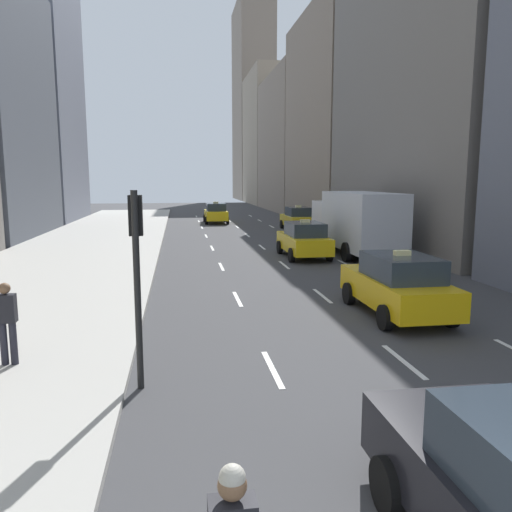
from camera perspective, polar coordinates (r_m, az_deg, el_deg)
sidewalk_left at (r=29.09m, az=-18.66°, el=0.99°), size 8.00×66.00×0.15m
lane_markings at (r=25.13m, az=1.81°, el=0.12°), size 5.72×56.00×0.01m
building_row_right at (r=59.19m, az=5.12°, el=16.14°), size 6.00×99.53×34.98m
taxi_lead at (r=43.53m, az=-4.62°, el=4.93°), size 2.02×4.40×1.87m
taxi_second at (r=37.48m, az=4.78°, el=4.30°), size 2.02×4.40×1.87m
taxi_third at (r=24.35m, az=5.49°, el=1.89°), size 2.02×4.40×1.87m
taxi_fourth at (r=14.47m, az=15.88°, el=-3.15°), size 2.02×4.40×1.87m
box_truck at (r=25.68m, az=11.25°, el=3.97°), size 2.58×8.40×3.15m
pedestrian_mid_block at (r=10.98m, az=-26.59°, el=-6.50°), size 0.36×0.22×1.65m
traffic_light_pole at (r=9.11m, az=-13.48°, el=-0.16°), size 0.24×0.42×3.60m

